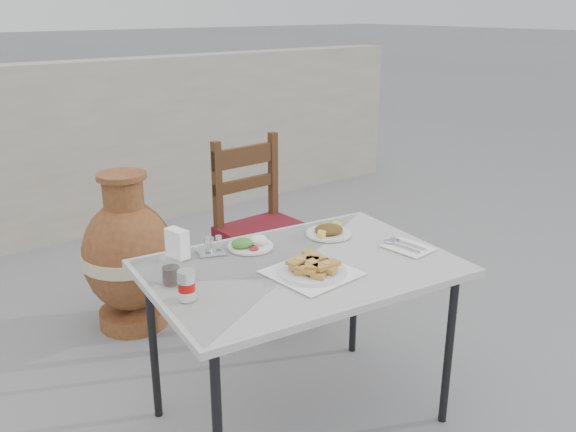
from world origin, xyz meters
TOP-DOWN VIEW (x-y plane):
  - ground at (0.00, 0.00)m, footprint 80.00×80.00m
  - cafe_table at (0.03, -0.10)m, footprint 1.18×0.88m
  - pide_plate at (0.01, -0.19)m, footprint 0.29×0.29m
  - salad_rice_plate at (-0.03, 0.14)m, footprint 0.18×0.18m
  - salad_chopped_plate at (0.30, 0.06)m, footprint 0.19×0.19m
  - soda_can at (-0.44, -0.10)m, footprint 0.06×0.06m
  - cola_glass at (-0.42, 0.04)m, footprint 0.07×0.07m
  - napkin_holder at (-0.29, 0.22)m, footprint 0.07×0.10m
  - condiment_caddy at (-0.17, 0.18)m, footprint 0.12×0.10m
  - cutlery_napkin at (0.45, -0.23)m, footprint 0.15×0.20m
  - chair at (0.43, 0.69)m, footprint 0.42×0.42m
  - terracotta_urn at (-0.16, 1.01)m, footprint 0.46×0.46m
  - back_wall at (0.00, 2.50)m, footprint 6.00×0.25m

SIDE VIEW (x-z plane):
  - ground at x=0.00m, z-range 0.00..0.00m
  - terracotta_urn at x=-0.16m, z-range -0.03..0.77m
  - chair at x=0.43m, z-range 0.02..0.95m
  - back_wall at x=0.00m, z-range 0.00..1.20m
  - cafe_table at x=0.03m, z-range 0.29..0.95m
  - cutlery_napkin at x=0.45m, z-range 0.66..0.68m
  - salad_chopped_plate at x=0.30m, z-range 0.66..0.70m
  - salad_rice_plate at x=-0.03m, z-range 0.66..0.70m
  - condiment_caddy at x=-0.17m, z-range 0.66..0.72m
  - pide_plate at x=0.01m, z-range 0.66..0.72m
  - cola_glass at x=-0.42m, z-range 0.66..0.76m
  - soda_can at x=-0.44m, z-range 0.67..0.77m
  - napkin_holder at x=-0.29m, z-range 0.67..0.78m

